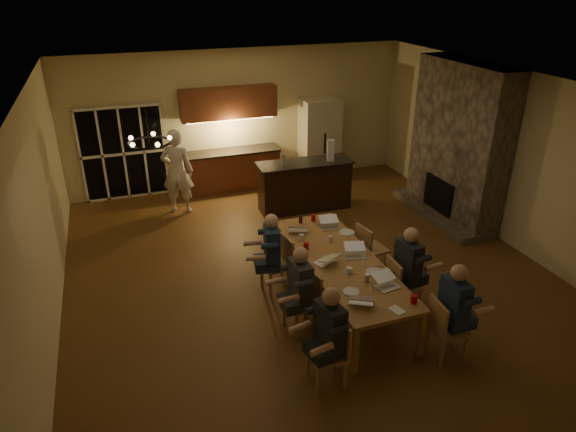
# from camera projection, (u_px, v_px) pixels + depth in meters

# --- Properties ---
(floor) EXTENTS (9.00, 9.00, 0.00)m
(floor) POSITION_uv_depth(u_px,v_px,m) (308.00, 273.00, 8.90)
(floor) COLOR brown
(floor) RESTS_ON ground
(back_wall) EXTENTS (8.00, 0.04, 3.20)m
(back_wall) POSITION_uv_depth(u_px,v_px,m) (239.00, 119.00, 12.06)
(back_wall) COLOR beige
(back_wall) RESTS_ON ground
(left_wall) EXTENTS (0.04, 9.00, 3.20)m
(left_wall) POSITION_uv_depth(u_px,v_px,m) (37.00, 224.00, 7.01)
(left_wall) COLOR beige
(left_wall) RESTS_ON ground
(right_wall) EXTENTS (0.04, 9.00, 3.20)m
(right_wall) POSITION_uv_depth(u_px,v_px,m) (513.00, 160.00, 9.42)
(right_wall) COLOR beige
(right_wall) RESTS_ON ground
(ceiling) EXTENTS (8.00, 9.00, 0.04)m
(ceiling) POSITION_uv_depth(u_px,v_px,m) (312.00, 85.00, 7.52)
(ceiling) COLOR white
(ceiling) RESTS_ON back_wall
(french_doors) EXTENTS (1.86, 0.08, 2.10)m
(french_doors) POSITION_uv_depth(u_px,v_px,m) (124.00, 154.00, 11.45)
(french_doors) COLOR black
(french_doors) RESTS_ON ground
(fireplace) EXTENTS (0.58, 2.50, 3.20)m
(fireplace) POSITION_uv_depth(u_px,v_px,m) (459.00, 143.00, 10.34)
(fireplace) COLOR #77695D
(fireplace) RESTS_ON ground
(kitchenette) EXTENTS (2.24, 0.68, 2.40)m
(kitchenette) POSITION_uv_depth(u_px,v_px,m) (231.00, 140.00, 11.87)
(kitchenette) COLOR brown
(kitchenette) RESTS_ON ground
(refrigerator) EXTENTS (0.90, 0.68, 2.00)m
(refrigerator) POSITION_uv_depth(u_px,v_px,m) (319.00, 140.00, 12.57)
(refrigerator) COLOR beige
(refrigerator) RESTS_ON ground
(dining_table) EXTENTS (1.10, 3.20, 0.75)m
(dining_table) POSITION_uv_depth(u_px,v_px,m) (340.00, 280.00, 7.99)
(dining_table) COLOR #A47C41
(dining_table) RESTS_ON ground
(bar_island) EXTENTS (2.07, 0.75, 1.08)m
(bar_island) POSITION_uv_depth(u_px,v_px,m) (305.00, 186.00, 11.09)
(bar_island) COLOR black
(bar_island) RESTS_ON ground
(chair_left_near) EXTENTS (0.45, 0.45, 0.89)m
(chair_left_near) POSITION_uv_depth(u_px,v_px,m) (327.00, 353.00, 6.36)
(chair_left_near) COLOR tan
(chair_left_near) RESTS_ON ground
(chair_left_mid) EXTENTS (0.51, 0.51, 0.89)m
(chair_left_mid) POSITION_uv_depth(u_px,v_px,m) (301.00, 302.00, 7.34)
(chair_left_mid) COLOR tan
(chair_left_mid) RESTS_ON ground
(chair_left_far) EXTENTS (0.49, 0.49, 0.89)m
(chair_left_far) POSITION_uv_depth(u_px,v_px,m) (276.00, 264.00, 8.29)
(chair_left_far) COLOR tan
(chair_left_far) RESTS_ON ground
(chair_right_near) EXTENTS (0.47, 0.47, 0.89)m
(chair_right_near) POSITION_uv_depth(u_px,v_px,m) (449.00, 328.00, 6.81)
(chair_right_near) COLOR tan
(chair_right_near) RESTS_ON ground
(chair_right_mid) EXTENTS (0.45, 0.45, 0.89)m
(chair_right_mid) POSITION_uv_depth(u_px,v_px,m) (404.00, 285.00, 7.76)
(chair_right_mid) COLOR tan
(chair_right_mid) RESTS_ON ground
(chair_right_far) EXTENTS (0.50, 0.50, 0.89)m
(chair_right_far) POSITION_uv_depth(u_px,v_px,m) (372.00, 248.00, 8.77)
(chair_right_far) COLOR tan
(chair_right_far) RESTS_ON ground
(person_left_near) EXTENTS (0.70, 0.70, 1.38)m
(person_left_near) POSITION_uv_depth(u_px,v_px,m) (330.00, 336.00, 6.27)
(person_left_near) COLOR #262A31
(person_left_near) RESTS_ON ground
(person_right_near) EXTENTS (0.60, 0.60, 1.38)m
(person_right_near) POSITION_uv_depth(u_px,v_px,m) (453.00, 310.00, 6.75)
(person_right_near) COLOR #1E314C
(person_right_near) RESTS_ON ground
(person_left_mid) EXTENTS (0.63, 0.63, 1.38)m
(person_left_mid) POSITION_uv_depth(u_px,v_px,m) (300.00, 291.00, 7.16)
(person_left_mid) COLOR #393E44
(person_left_mid) RESTS_ON ground
(person_right_mid) EXTENTS (0.68, 0.68, 1.38)m
(person_right_mid) POSITION_uv_depth(u_px,v_px,m) (407.00, 269.00, 7.69)
(person_right_mid) COLOR #262A31
(person_right_mid) RESTS_ON ground
(person_left_far) EXTENTS (0.70, 0.70, 1.38)m
(person_left_far) POSITION_uv_depth(u_px,v_px,m) (272.00, 254.00, 8.11)
(person_left_far) COLOR #1E314C
(person_left_far) RESTS_ON ground
(standing_person) EXTENTS (0.79, 0.65, 1.84)m
(standing_person) POSITION_uv_depth(u_px,v_px,m) (177.00, 171.00, 10.80)
(standing_person) COLOR white
(standing_person) RESTS_ON ground
(chandelier) EXTENTS (0.55, 0.55, 0.03)m
(chandelier) POSITION_uv_depth(u_px,v_px,m) (149.00, 143.00, 6.54)
(chandelier) COLOR black
(chandelier) RESTS_ON ceiling
(laptop_a) EXTENTS (0.42, 0.40, 0.23)m
(laptop_a) POSITION_uv_depth(u_px,v_px,m) (361.00, 294.00, 6.79)
(laptop_a) COLOR silver
(laptop_a) RESTS_ON dining_table
(laptop_b) EXTENTS (0.36, 0.33, 0.23)m
(laptop_b) POSITION_uv_depth(u_px,v_px,m) (388.00, 280.00, 7.10)
(laptop_b) COLOR silver
(laptop_b) RESTS_ON dining_table
(laptop_c) EXTENTS (0.41, 0.40, 0.23)m
(laptop_c) POSITION_uv_depth(u_px,v_px,m) (325.00, 256.00, 7.70)
(laptop_c) COLOR silver
(laptop_c) RESTS_ON dining_table
(laptop_d) EXTENTS (0.38, 0.36, 0.23)m
(laptop_d) POSITION_uv_depth(u_px,v_px,m) (356.00, 250.00, 7.86)
(laptop_d) COLOR silver
(laptop_d) RESTS_ON dining_table
(laptop_e) EXTENTS (0.40, 0.38, 0.23)m
(laptop_e) POSITION_uv_depth(u_px,v_px,m) (298.00, 224.00, 8.66)
(laptop_e) COLOR silver
(laptop_e) RESTS_ON dining_table
(laptop_f) EXTENTS (0.36, 0.33, 0.23)m
(laptop_f) POSITION_uv_depth(u_px,v_px,m) (330.00, 222.00, 8.74)
(laptop_f) COLOR silver
(laptop_f) RESTS_ON dining_table
(mug_front) EXTENTS (0.09, 0.09, 0.10)m
(mug_front) POSITION_uv_depth(u_px,v_px,m) (349.00, 271.00, 7.44)
(mug_front) COLOR silver
(mug_front) RESTS_ON dining_table
(mug_mid) EXTENTS (0.07, 0.07, 0.10)m
(mug_mid) POSITION_uv_depth(u_px,v_px,m) (330.00, 239.00, 8.33)
(mug_mid) COLOR silver
(mug_mid) RESTS_ON dining_table
(mug_back) EXTENTS (0.07, 0.07, 0.10)m
(mug_back) POSITION_uv_depth(u_px,v_px,m) (301.00, 237.00, 8.38)
(mug_back) COLOR silver
(mug_back) RESTS_ON dining_table
(redcup_near) EXTENTS (0.09, 0.09, 0.12)m
(redcup_near) POSITION_uv_depth(u_px,v_px,m) (414.00, 299.00, 6.78)
(redcup_near) COLOR #B00B0E
(redcup_near) RESTS_ON dining_table
(redcup_mid) EXTENTS (0.08, 0.08, 0.12)m
(redcup_mid) POSITION_uv_depth(u_px,v_px,m) (306.00, 246.00, 8.09)
(redcup_mid) COLOR #B00B0E
(redcup_mid) RESTS_ON dining_table
(redcup_far) EXTENTS (0.08, 0.08, 0.12)m
(redcup_far) POSITION_uv_depth(u_px,v_px,m) (313.00, 218.00, 9.02)
(redcup_far) COLOR #B00B0E
(redcup_far) RESTS_ON dining_table
(can_silver) EXTENTS (0.07, 0.07, 0.12)m
(can_silver) POSITION_uv_depth(u_px,v_px,m) (367.00, 278.00, 7.25)
(can_silver) COLOR #B2B2B7
(can_silver) RESTS_ON dining_table
(can_cola) EXTENTS (0.06, 0.06, 0.12)m
(can_cola) POSITION_uv_depth(u_px,v_px,m) (301.00, 220.00, 8.94)
(can_cola) COLOR #3F0F0C
(can_cola) RESTS_ON dining_table
(can_right) EXTENTS (0.07, 0.07, 0.12)m
(can_right) POSITION_uv_depth(u_px,v_px,m) (356.00, 245.00, 8.12)
(can_right) COLOR #B2B2B7
(can_right) RESTS_ON dining_table
(plate_near) EXTENTS (0.26, 0.26, 0.02)m
(plate_near) POSITION_uv_depth(u_px,v_px,m) (375.00, 272.00, 7.48)
(plate_near) COLOR silver
(plate_near) RESTS_ON dining_table
(plate_left) EXTENTS (0.23, 0.23, 0.02)m
(plate_left) POSITION_uv_depth(u_px,v_px,m) (351.00, 292.00, 7.02)
(plate_left) COLOR silver
(plate_left) RESTS_ON dining_table
(plate_far) EXTENTS (0.26, 0.26, 0.02)m
(plate_far) POSITION_uv_depth(u_px,v_px,m) (347.00, 232.00, 8.62)
(plate_far) COLOR silver
(plate_far) RESTS_ON dining_table
(notepad) EXTENTS (0.19, 0.23, 0.01)m
(notepad) POSITION_uv_depth(u_px,v_px,m) (397.00, 310.00, 6.65)
(notepad) COLOR white
(notepad) RESTS_ON dining_table
(bar_bottle) EXTENTS (0.08, 0.08, 0.24)m
(bar_bottle) POSITION_uv_depth(u_px,v_px,m) (283.00, 160.00, 10.63)
(bar_bottle) COLOR #99999E
(bar_bottle) RESTS_ON bar_island
(bar_blender) EXTENTS (0.18, 0.18, 0.46)m
(bar_blender) POSITION_uv_depth(u_px,v_px,m) (331.00, 150.00, 10.85)
(bar_blender) COLOR silver
(bar_blender) RESTS_ON bar_island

